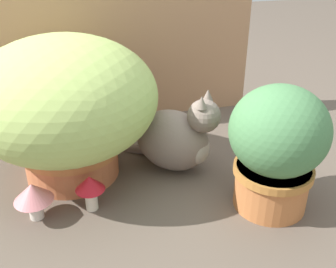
{
  "coord_description": "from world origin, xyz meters",
  "views": [
    {
      "loc": [
        -0.11,
        -1.05,
        0.79
      ],
      "look_at": [
        0.17,
        0.05,
        0.18
      ],
      "focal_mm": 43.06,
      "sensor_mm": 36.0,
      "label": 1
    }
  ],
  "objects_px": {
    "leafy_planter": "(277,146)",
    "cat": "(177,138)",
    "grass_planter": "(65,103)",
    "mushroom_ornament_pink": "(33,194)",
    "mushroom_ornament_red": "(90,186)"
  },
  "relations": [
    {
      "from": "leafy_planter",
      "to": "grass_planter",
      "type": "bearing_deg",
      "value": 150.49
    },
    {
      "from": "leafy_planter",
      "to": "mushroom_ornament_pink",
      "type": "distance_m",
      "value": 0.72
    },
    {
      "from": "mushroom_ornament_pink",
      "to": "cat",
      "type": "bearing_deg",
      "value": 17.86
    },
    {
      "from": "cat",
      "to": "mushroom_ornament_pink",
      "type": "relative_size",
      "value": 2.69
    },
    {
      "from": "grass_planter",
      "to": "leafy_planter",
      "type": "height_order",
      "value": "grass_planter"
    },
    {
      "from": "cat",
      "to": "mushroom_ornament_pink",
      "type": "xyz_separation_m",
      "value": [
        -0.48,
        -0.15,
        -0.04
      ]
    },
    {
      "from": "leafy_planter",
      "to": "mushroom_ornament_pink",
      "type": "bearing_deg",
      "value": 170.63
    },
    {
      "from": "leafy_planter",
      "to": "cat",
      "type": "height_order",
      "value": "leafy_planter"
    },
    {
      "from": "leafy_planter",
      "to": "mushroom_ornament_pink",
      "type": "height_order",
      "value": "leafy_planter"
    },
    {
      "from": "grass_planter",
      "to": "mushroom_ornament_pink",
      "type": "distance_m",
      "value": 0.3
    },
    {
      "from": "grass_planter",
      "to": "cat",
      "type": "relative_size",
      "value": 1.85
    },
    {
      "from": "mushroom_ornament_red",
      "to": "grass_planter",
      "type": "bearing_deg",
      "value": 101.84
    },
    {
      "from": "leafy_planter",
      "to": "mushroom_ornament_red",
      "type": "relative_size",
      "value": 3.31
    },
    {
      "from": "mushroom_ornament_red",
      "to": "mushroom_ornament_pink",
      "type": "xyz_separation_m",
      "value": [
        -0.16,
        -0.0,
        0.0
      ]
    },
    {
      "from": "grass_planter",
      "to": "cat",
      "type": "height_order",
      "value": "grass_planter"
    }
  ]
}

